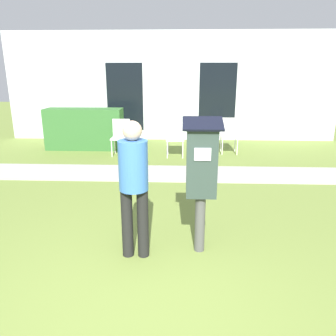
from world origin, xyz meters
The scene contains 9 objects.
ground_plane centered at (0.00, 0.00, 0.00)m, with size 40.00×40.00×0.00m, color olive.
sidewalk centered at (0.00, 4.10, 0.01)m, with size 12.00×1.10×0.02m.
building_facade centered at (0.00, 7.77, 1.60)m, with size 10.00×0.26×3.20m.
parking_meter centered at (0.57, 1.09, 1.02)m, with size 0.44×0.31×1.59m.
person_standing centered at (-0.17, 0.94, 0.93)m, with size 0.32×0.32×1.58m.
outdoor_chair_left centered at (-1.21, 5.72, 0.53)m, with size 0.44×0.44×0.90m.
outdoor_chair_middle centered at (0.18, 5.65, 0.53)m, with size 0.44×0.44×0.90m.
outdoor_chair_right centered at (1.57, 6.05, 0.53)m, with size 0.44×0.44×0.90m.
hedge_row centered at (-2.31, 6.30, 0.55)m, with size 2.06×0.60×1.10m.
Camera 1 is at (0.35, -2.43, 2.08)m, focal length 35.00 mm.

